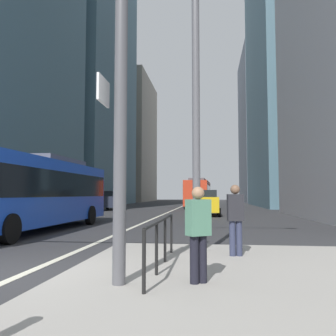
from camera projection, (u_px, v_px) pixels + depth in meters
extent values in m
plane|color=#303033|center=(160.00, 216.00, 26.76)|extent=(160.00, 160.00, 0.00)
cube|color=gray|center=(325.00, 298.00, 5.32)|extent=(9.00, 10.00, 0.15)
cube|color=beige|center=(174.00, 210.00, 36.66)|extent=(0.20, 80.00, 0.01)
cube|color=slate|center=(84.00, 43.00, 56.58)|extent=(11.93, 23.95, 51.30)
cube|color=gray|center=(125.00, 141.00, 83.03)|extent=(11.98, 20.68, 28.33)
cube|color=slate|center=(305.00, 50.00, 49.11)|extent=(13.99, 22.14, 43.04)
cube|color=slate|center=(276.00, 128.00, 71.79)|extent=(13.45, 17.99, 30.09)
cube|color=blue|center=(35.00, 192.00, 15.59)|extent=(2.63, 11.92, 2.75)
cube|color=black|center=(35.00, 184.00, 15.61)|extent=(2.67, 11.69, 1.10)
cube|color=#4C4C51|center=(54.00, 161.00, 17.47)|extent=(1.80, 4.30, 0.30)
cylinder|color=black|center=(10.00, 229.00, 11.58)|extent=(0.31, 1.00, 1.00)
cylinder|color=black|center=(90.00, 215.00, 19.11)|extent=(0.31, 1.00, 1.00)
cylinder|color=black|center=(48.00, 215.00, 19.42)|extent=(0.31, 1.00, 1.00)
cube|color=red|center=(198.00, 193.00, 42.19)|extent=(2.83, 11.46, 2.75)
cube|color=black|center=(198.00, 190.00, 42.21)|extent=(2.86, 11.23, 1.10)
cube|color=#4C4C51|center=(197.00, 180.00, 40.61)|extent=(1.87, 4.15, 0.30)
cylinder|color=black|center=(191.00, 203.00, 45.87)|extent=(0.33, 1.01, 1.00)
cylinder|color=black|center=(210.00, 203.00, 45.51)|extent=(0.33, 1.01, 1.00)
cylinder|color=black|center=(185.00, 205.00, 38.68)|extent=(0.33, 1.01, 1.00)
cylinder|color=black|center=(207.00, 205.00, 38.32)|extent=(0.33, 1.01, 1.00)
cube|color=#232838|center=(113.00, 202.00, 36.65)|extent=(1.91, 4.11, 1.10)
cube|color=black|center=(113.00, 194.00, 36.86)|extent=(1.56, 2.24, 0.52)
cylinder|color=black|center=(118.00, 207.00, 35.16)|extent=(0.24, 0.65, 0.64)
cylinder|color=black|center=(100.00, 207.00, 35.31)|extent=(0.24, 0.65, 0.64)
cylinder|color=black|center=(124.00, 206.00, 37.90)|extent=(0.24, 0.65, 0.64)
cylinder|color=black|center=(107.00, 206.00, 38.06)|extent=(0.24, 0.65, 0.64)
cube|color=silver|center=(201.00, 199.00, 58.55)|extent=(1.84, 4.47, 1.10)
cube|color=black|center=(200.00, 194.00, 58.47)|extent=(1.53, 2.42, 0.52)
cylinder|color=black|center=(196.00, 202.00, 60.13)|extent=(0.23, 0.64, 0.64)
cylinder|color=black|center=(206.00, 202.00, 59.89)|extent=(0.23, 0.64, 0.64)
cylinder|color=black|center=(195.00, 202.00, 57.14)|extent=(0.23, 0.64, 0.64)
cylinder|color=black|center=(206.00, 202.00, 56.90)|extent=(0.23, 0.64, 0.64)
cube|color=gold|center=(207.00, 204.00, 27.02)|extent=(1.82, 4.52, 1.10)
cube|color=black|center=(206.00, 194.00, 26.94)|extent=(1.52, 2.44, 0.52)
cylinder|color=black|center=(195.00, 210.00, 28.60)|extent=(0.23, 0.64, 0.64)
cylinder|color=black|center=(218.00, 211.00, 28.40)|extent=(0.23, 0.64, 0.64)
cylinder|color=black|center=(194.00, 212.00, 25.57)|extent=(0.23, 0.64, 0.64)
cylinder|color=black|center=(219.00, 213.00, 25.37)|extent=(0.23, 0.64, 0.64)
cylinder|color=#515156|center=(121.00, 105.00, 6.05)|extent=(0.22, 0.22, 6.00)
cube|color=white|center=(103.00, 91.00, 5.91)|extent=(0.04, 0.60, 0.44)
cylinder|color=#56565B|center=(196.00, 98.00, 9.32)|extent=(0.20, 0.20, 8.00)
cylinder|color=black|center=(144.00, 261.00, 5.31)|extent=(0.06, 0.06, 0.95)
cylinder|color=black|center=(156.00, 249.00, 6.54)|extent=(0.06, 0.06, 0.95)
cylinder|color=black|center=(165.00, 240.00, 7.77)|extent=(0.06, 0.06, 0.95)
cylinder|color=black|center=(171.00, 234.00, 9.01)|extent=(0.06, 0.06, 0.95)
cylinder|color=black|center=(161.00, 220.00, 7.19)|extent=(0.06, 3.73, 0.06)
cylinder|color=black|center=(202.00, 259.00, 5.98)|extent=(0.15, 0.15, 0.79)
cylinder|color=black|center=(194.00, 260.00, 5.90)|extent=(0.15, 0.15, 0.79)
cube|color=#4C7F66|center=(198.00, 217.00, 5.99)|extent=(0.45, 0.41, 0.61)
sphere|color=#9E7556|center=(198.00, 193.00, 6.02)|extent=(0.22, 0.22, 0.22)
cylinder|color=#2D334C|center=(232.00, 238.00, 8.55)|extent=(0.15, 0.15, 0.84)
cylinder|color=#2D334C|center=(239.00, 238.00, 8.55)|extent=(0.15, 0.15, 0.84)
cube|color=#232328|center=(235.00, 207.00, 8.60)|extent=(0.41, 0.28, 0.64)
sphere|color=brown|center=(235.00, 189.00, 8.64)|extent=(0.23, 0.23, 0.23)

